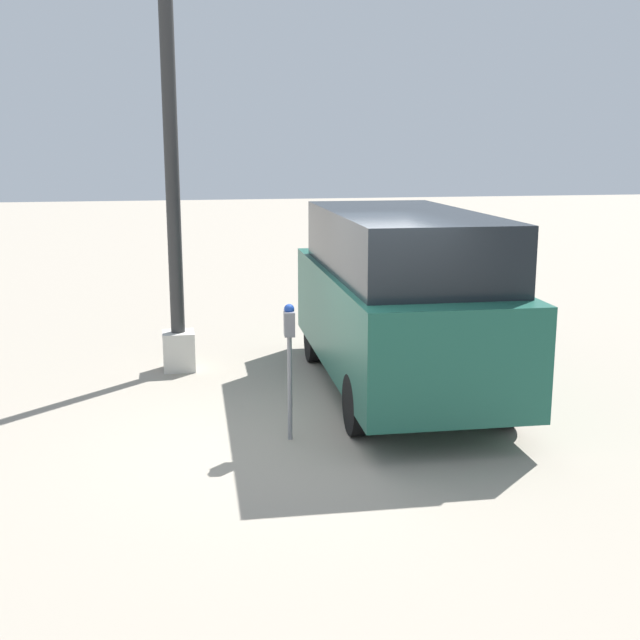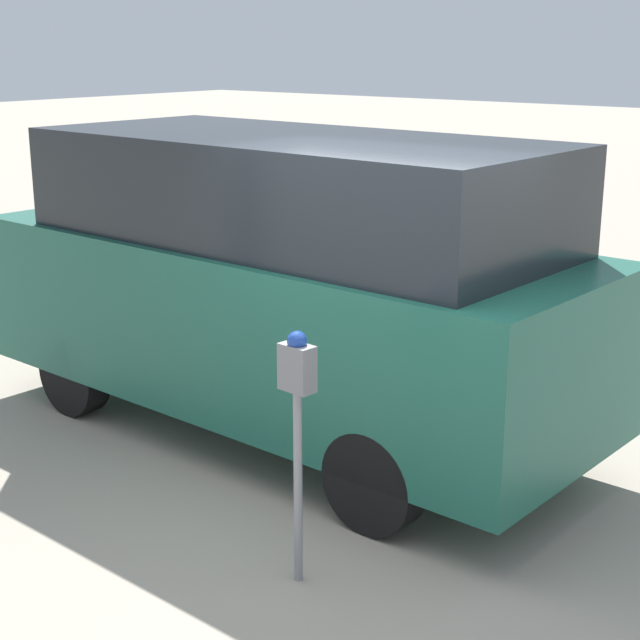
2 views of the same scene
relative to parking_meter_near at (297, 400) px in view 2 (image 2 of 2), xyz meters
name	(u,v)px [view 2 (image 2 of 2)]	position (x,y,z in m)	size (l,w,h in m)	color
ground_plane	(335,546)	(0.07, -0.43, -1.10)	(80.00, 80.00, 0.00)	gray
parking_meter_near	(297,400)	(0.00, 0.00, 0.00)	(0.21, 0.13, 1.49)	gray
parked_van	(285,279)	(1.50, -1.64, 0.14)	(5.07, 2.07, 2.32)	#195142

